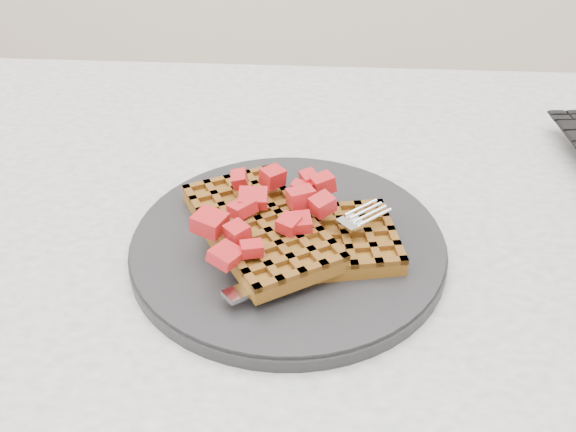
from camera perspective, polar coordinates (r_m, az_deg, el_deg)
The scene contains 5 objects.
table at distance 0.69m, azimuth 6.08°, elevation -9.31°, with size 1.20×0.80×0.75m.
plate at distance 0.59m, azimuth 0.00°, elevation -2.53°, with size 0.29×0.29×0.02m, color black.
waffles at distance 0.57m, azimuth -0.01°, elevation -1.26°, with size 0.21×0.20×0.03m.
strawberry_pile at distance 0.56m, azimuth 0.00°, elevation 1.16°, with size 0.15×0.15×0.02m, color #9F0008, non-canonical shape.
fork at distance 0.55m, azimuth 2.99°, elevation -3.40°, with size 0.02×0.18×0.02m, color silver, non-canonical shape.
Camera 1 is at (-0.04, -0.48, 1.12)m, focal length 40.00 mm.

